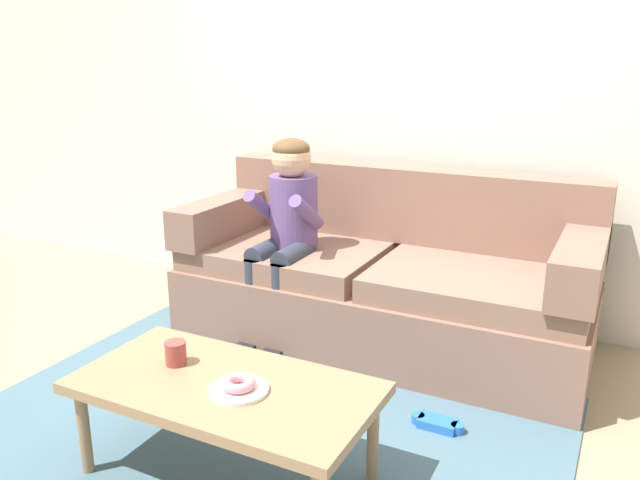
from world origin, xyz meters
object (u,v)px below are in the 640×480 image
(coffee_table, at_px, (225,393))
(person_child, at_px, (287,220))
(couch, at_px, (383,282))
(mug, at_px, (176,353))
(donut, at_px, (238,383))
(toy_controller, at_px, (437,425))

(coffee_table, distance_m, person_child, 1.29)
(couch, xyz_separation_m, coffee_table, (-0.07, -1.39, 0.02))
(person_child, xyz_separation_m, mug, (0.17, -1.15, -0.23))
(couch, bearing_deg, coffee_table, -92.70)
(coffee_table, bearing_deg, mug, 171.70)
(donut, bearing_deg, couch, 90.58)
(couch, relative_size, person_child, 1.95)
(coffee_table, bearing_deg, couch, 87.30)
(mug, bearing_deg, person_child, 98.50)
(person_child, bearing_deg, mug, -81.50)
(coffee_table, distance_m, donut, 0.11)
(mug, xyz_separation_m, toy_controller, (0.85, 0.62, -0.41))
(couch, xyz_separation_m, person_child, (-0.48, -0.20, 0.33))
(couch, relative_size, donut, 17.94)
(couch, bearing_deg, toy_controller, -53.78)
(donut, xyz_separation_m, mug, (-0.33, 0.06, 0.01))
(person_child, bearing_deg, coffee_table, -70.55)
(toy_controller, bearing_deg, coffee_table, -125.03)
(couch, distance_m, toy_controller, 0.96)
(person_child, height_order, toy_controller, person_child)
(couch, distance_m, mug, 1.39)
(couch, height_order, toy_controller, couch)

